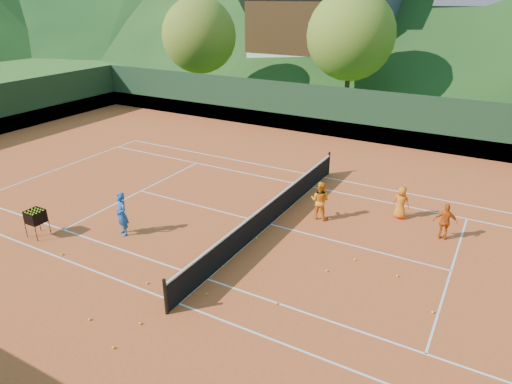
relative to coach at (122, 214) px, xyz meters
The scene contains 26 objects.
ground 5.39m from the coach, 37.74° to the left, with size 400.00×400.00×0.00m, color #2E561A.
clay_court 5.39m from the coach, 37.74° to the left, with size 40.00×24.00×0.02m, color #BF491F.
coach is the anchor object (origin of this frame).
student_a 7.28m from the coach, 39.46° to the left, with size 0.73×0.57×1.51m, color orange.
student_b 11.33m from the coach, 27.76° to the left, with size 0.79×0.33×1.35m, color #D85813.
student_c 10.36m from the coach, 36.71° to the left, with size 0.63×0.41×1.29m, color orange.
tennis_ball_0 1.60m from the coach, 140.88° to the left, with size 0.07×0.07×0.07m, color yellow.
tennis_ball_3 5.23m from the coach, 41.31° to the right, with size 0.07×0.07×0.07m, color yellow.
tennis_ball_5 5.96m from the coach, 48.28° to the right, with size 0.07×0.07×0.07m, color yellow.
tennis_ball_7 9.49m from the coach, 12.81° to the left, with size 0.07×0.07×0.07m, color yellow.
tennis_ball_8 4.97m from the coach, 18.20° to the right, with size 0.07×0.07×0.07m, color yellow.
tennis_ball_9 7.40m from the coach, 10.22° to the left, with size 0.07×0.07×0.07m, color yellow.
tennis_ball_10 10.54m from the coach, ahead, with size 0.07×0.07×0.07m, color yellow.
tennis_ball_11 4.84m from the coach, 25.19° to the left, with size 0.07×0.07×0.07m, color yellow.
tennis_ball_12 2.34m from the coach, 110.15° to the right, with size 0.07×0.07×0.07m, color yellow.
tennis_ball_13 3.50m from the coach, 34.74° to the right, with size 0.07×0.07×0.07m, color yellow.
tennis_ball_14 8.19m from the coach, 16.94° to the left, with size 0.07×0.07×0.07m, color yellow.
tennis_ball_16 6.72m from the coach, ahead, with size 0.07×0.07×0.07m, color yellow.
tennis_ball_17 4.80m from the coach, 56.63° to the right, with size 0.07×0.07×0.07m, color yellow.
court_lines 5.39m from the coach, 37.74° to the left, with size 23.83×11.03×0.00m.
tennis_net 5.34m from the coach, 37.74° to the left, with size 0.10×12.07×1.10m.
perimeter_fence 5.34m from the coach, 37.74° to the left, with size 40.40×24.24×3.00m.
ball_hopper 3.01m from the coach, 148.32° to the right, with size 0.57×0.57×1.00m.
chalet_left 34.10m from the coach, 99.87° to the left, with size 13.80×9.93×12.92m.
tree_a 24.64m from the coach, 119.01° to the left, with size 6.00×6.00×7.88m.
tree_b 23.67m from the coach, 89.48° to the left, with size 6.40×6.40×8.40m.
Camera 1 is at (7.00, -13.51, 7.97)m, focal length 32.00 mm.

